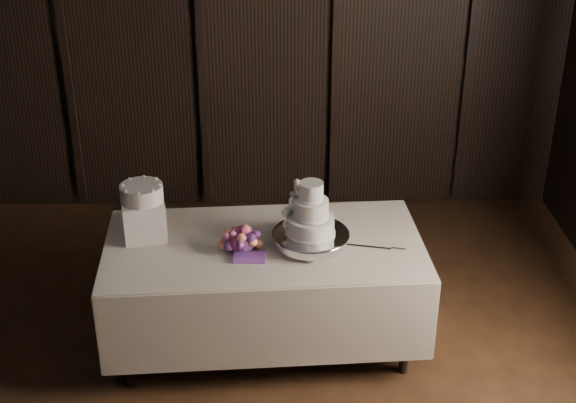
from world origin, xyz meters
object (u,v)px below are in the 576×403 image
Objects in this scene: box_pedestal at (144,218)px; wedding_cake at (307,215)px; display_table at (265,289)px; cake_stand at (311,240)px; small_cake at (142,193)px; bouquet at (242,240)px.

wedding_cake is at bearing -9.14° from box_pedestal.
display_table is 0.49m from cake_stand.
wedding_cake reaches higher than small_cake.
cake_stand reaches higher than display_table.
display_table is 7.72× the size of small_cake.
wedding_cake is 1.03m from small_cake.
wedding_cake reaches higher than cake_stand.
small_cake is at bearing 168.51° from display_table.
cake_stand is 1.39× the size of wedding_cake.
wedding_cake reaches higher than display_table.
box_pedestal is at bearing 0.00° from small_cake.
wedding_cake reaches higher than bouquet.
bouquet is (-0.14, -0.08, 0.41)m from display_table.
display_table is 0.63m from wedding_cake.
display_table is 5.90× the size of wedding_cake.
box_pedestal is 0.98× the size of small_cake.
wedding_cake reaches higher than box_pedestal.
box_pedestal is (-1.04, 0.15, 0.08)m from cake_stand.
bouquet is 1.54× the size of box_pedestal.
cake_stand is at bearing -8.13° from box_pedestal.
box_pedestal is at bearing -172.92° from wedding_cake.
small_cake is (-0.62, 0.18, 0.24)m from bouquet.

